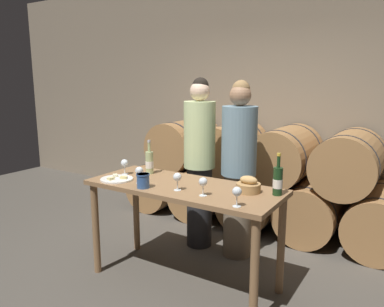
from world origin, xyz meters
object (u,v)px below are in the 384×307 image
Objects in this scene: bread_basket at (248,186)px; wine_bottle_white at (149,162)px; cheese_plate at (117,179)px; wine_glass_right at (203,182)px; person_left at (200,162)px; tasting_table at (183,199)px; wine_glass_left at (139,171)px; wine_bottle_red at (278,181)px; wine_glass_far_left at (124,163)px; blue_crock at (143,180)px; person_right at (239,169)px; wine_glass_far_right at (237,192)px; wine_glass_center at (177,178)px.

wine_bottle_white is at bearing 176.98° from bread_basket.
cheese_plate is 0.89m from wine_glass_right.
person_left reaches higher than bread_basket.
tasting_table is 0.94× the size of person_left.
wine_glass_left is (0.14, -0.31, -0.00)m from wine_bottle_white.
cheese_plate reaches higher than tasting_table.
wine_bottle_red is at bearing 12.51° from bread_basket.
wine_glass_far_left reaches higher than bread_basket.
person_left is 1.04m from bread_basket.
bread_basket reaches higher than blue_crock.
bread_basket is 1.33× the size of wine_glass_far_left.
person_right reaches higher than bread_basket.
wine_glass_far_right is (1.29, -0.27, 0.00)m from wine_glass_far_left.
wine_glass_far_right is at bearing -0.99° from blue_crock.
person_left reaches higher than wine_glass_far_left.
wine_glass_left is 1.00× the size of wine_glass_far_right.
blue_crock is at bearing -38.23° from wine_glass_left.
wine_bottle_white is 0.34m from wine_glass_left.
blue_crock is 0.82× the size of wine_glass_far_left.
wine_glass_right is (0.89, 0.01, 0.10)m from cheese_plate.
cheese_plate is (-0.60, -0.18, 0.13)m from tasting_table.
person_left is 0.45m from person_right.
person_left is at bearing 92.47° from blue_crock.
cheese_plate is (-0.11, -0.34, -0.10)m from wine_bottle_white.
wine_bottle_white reaches higher than wine_glass_right.
wine_glass_far_left is 0.98m from wine_glass_right.
person_right is 12.16× the size of wine_glass_left.
cheese_plate is 1.98× the size of wine_glass_center.
wine_glass_far_left is (-1.44, -0.15, -0.01)m from wine_bottle_red.
tasting_table is at bearing 16.86° from cheese_plate.
wine_glass_right is at bearing -133.31° from bread_basket.
person_right is 12.16× the size of wine_glass_right.
bread_basket reaches higher than tasting_table.
person_right reaches higher than wine_glass_left.
wine_glass_left and wine_glass_far_right have the same top height.
wine_glass_center is at bearing 176.77° from wine_glass_right.
tasting_table is at bearing -69.17° from person_left.
person_left reaches higher than wine_glass_right.
wine_glass_right reaches higher than blue_crock.
blue_crock is at bearing -133.71° from tasting_table.
wine_glass_right reaches higher than bread_basket.
blue_crock is (-0.41, -0.98, 0.05)m from person_right.
bread_basket is (0.55, 0.10, 0.18)m from tasting_table.
cheese_plate is at bearing -166.30° from wine_bottle_red.
cheese_plate is (-1.15, -0.28, -0.04)m from bread_basket.
cheese_plate is at bearing -68.89° from wine_glass_far_left.
wine_bottle_red reaches higher than wine_bottle_white.
wine_glass_center is (0.40, -0.00, 0.00)m from wine_glass_left.
wine_bottle_red is 0.79m from wine_glass_center.
wine_bottle_white reaches higher than cheese_plate.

